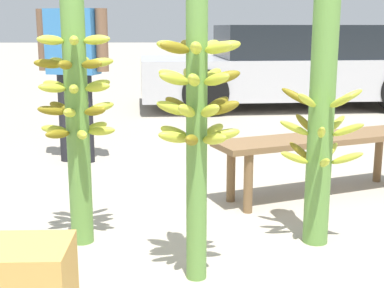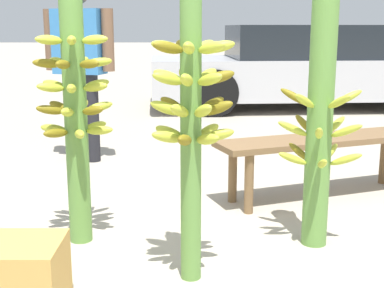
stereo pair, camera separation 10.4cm
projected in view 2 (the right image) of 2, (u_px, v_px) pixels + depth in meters
name	position (u px, v px, depth m)	size (l,w,h in m)	color
ground_plane	(193.00, 283.00, 2.50)	(80.00, 80.00, 0.00)	#A89E8C
banana_stalk_left	(77.00, 103.00, 2.85)	(0.42, 0.42, 1.48)	#5B8C3D
banana_stalk_center	(194.00, 115.00, 2.40)	(0.39, 0.40, 1.43)	#5B8C3D
banana_stalk_right	(322.00, 127.00, 2.83)	(0.46, 0.47, 1.32)	#5B8C3D
vendor_person	(82.00, 56.00, 4.62)	(0.65, 0.30, 1.57)	black
market_bench	(326.00, 146.00, 3.70)	(1.57, 0.87, 0.43)	brown
parked_car	(306.00, 67.00, 7.93)	(4.52, 2.02, 1.20)	#B7B7BC
produce_crate	(25.00, 280.00, 2.19)	(0.32, 0.32, 0.32)	#C69347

